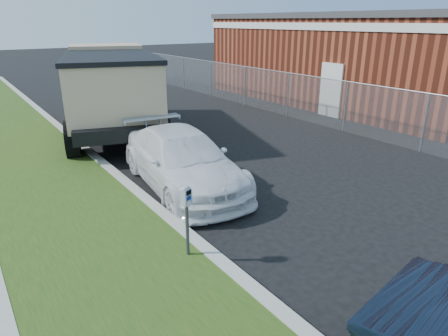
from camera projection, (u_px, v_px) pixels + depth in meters
ground at (305, 213)px, 8.46m from camera, size 120.00×120.00×0.00m
chainlink_fence at (289, 86)px, 16.62m from camera, size 0.06×30.06×30.00m
brick_building at (363, 56)px, 20.28m from camera, size 9.20×14.20×4.17m
parking_meter at (187, 206)px, 6.41m from camera, size 0.20×0.16×1.25m
white_wagon at (182, 160)px, 9.62m from camera, size 2.40×4.85×1.36m
dump_truck at (111, 85)px, 14.28m from camera, size 4.81×7.94×2.93m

